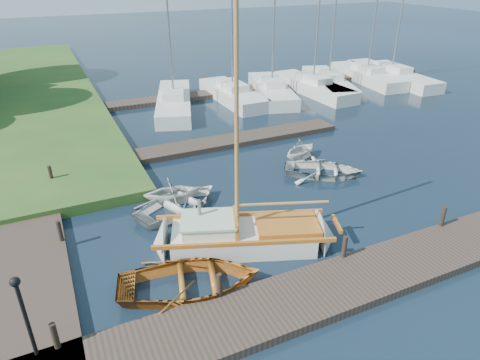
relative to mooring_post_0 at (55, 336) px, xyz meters
name	(u,v)px	position (x,y,z in m)	size (l,w,h in m)	color
ground	(240,205)	(7.50, 5.00, -0.70)	(160.00, 160.00, 0.00)	black
near_dock	(323,291)	(7.50, -1.00, -0.55)	(18.00, 2.20, 0.30)	#31271F
left_dock	(31,223)	(-0.50, 7.00, -0.55)	(2.20, 18.00, 0.30)	#31271F
far_dock	(223,142)	(9.50, 11.50, -0.55)	(14.00, 1.60, 0.30)	#31271F
pontoon	(268,87)	(17.50, 21.00, -0.55)	(30.00, 1.60, 0.30)	#31271F
mooring_post_0	(55,336)	(0.00, 0.00, 0.00)	(0.16, 0.16, 0.80)	black
mooring_post_1	(219,285)	(4.50, 0.00, 0.00)	(0.16, 0.16, 0.80)	black
mooring_post_2	(344,247)	(9.00, 0.00, 0.00)	(0.16, 0.16, 0.80)	black
mooring_post_3	(443,216)	(13.50, 0.00, 0.00)	(0.16, 0.16, 0.80)	black
mooring_post_4	(60,231)	(0.50, 5.00, 0.00)	(0.16, 0.16, 0.80)	black
mooring_post_5	(51,174)	(0.50, 10.00, 0.00)	(0.16, 0.16, 0.80)	black
lamp_post	(22,307)	(-0.50, 0.00, 1.17)	(0.24, 0.24, 2.44)	black
sailboat	(247,237)	(6.54, 2.32, -0.36)	(7.38, 4.34, 9.83)	beige
dinghy	(190,278)	(3.91, 0.93, -0.24)	(3.15, 4.41, 0.91)	maroon
tender_a	(179,201)	(5.08, 5.74, -0.30)	(2.74, 3.84, 0.79)	beige
tender_b	(172,189)	(5.02, 6.43, -0.07)	(2.06, 2.38, 1.26)	beige
tender_c	(323,168)	(12.32, 5.92, -0.32)	(2.62, 3.67, 0.76)	beige
tender_d	(301,148)	(12.42, 8.07, -0.10)	(1.97, 2.28, 1.20)	beige
marina_boat_1	(174,101)	(9.02, 19.11, -0.13)	(4.90, 9.29, 11.32)	beige
marina_boat_2	(233,93)	(13.47, 19.09, -0.12)	(2.36, 7.81, 11.94)	beige
marina_boat_3	(272,89)	(16.67, 18.95, -0.12)	(4.50, 8.70, 11.88)	beige
marina_boat_4	(313,85)	(20.09, 18.48, -0.14)	(2.56, 8.61, 10.52)	beige
marina_boat_5	(329,81)	(21.94, 19.03, -0.12)	(4.92, 9.11, 12.04)	beige
marina_boat_6	(367,75)	(26.30, 19.54, -0.14)	(3.11, 8.63, 10.40)	beige
marina_boat_7	(391,74)	(28.39, 18.88, -0.14)	(2.90, 10.29, 10.78)	beige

